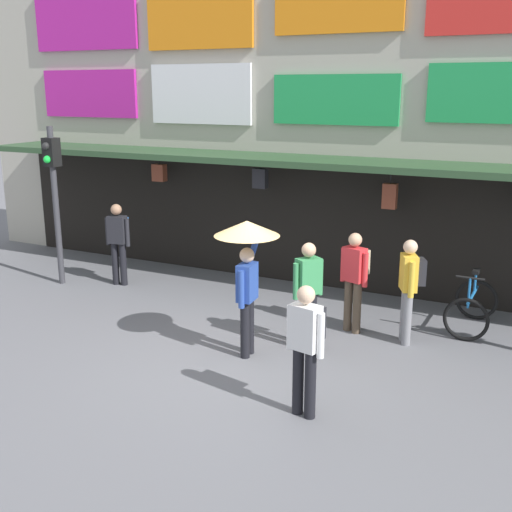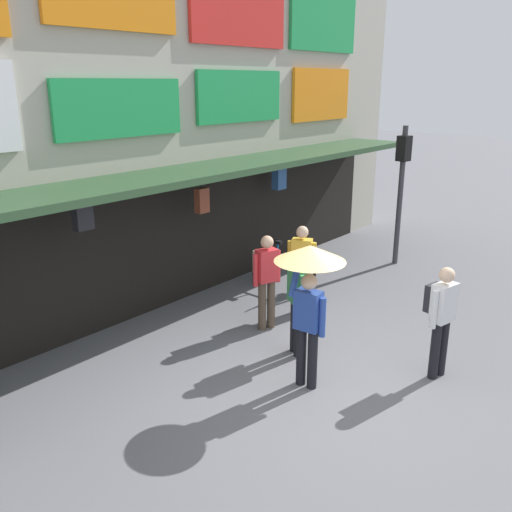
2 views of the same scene
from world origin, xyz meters
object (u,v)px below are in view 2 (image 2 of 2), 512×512
traffic_light_far (402,173)px  pedestrian_in_white (297,298)px  pedestrian_in_red (302,263)px  pedestrian_in_green (441,313)px  pedestrian_in_blue (266,275)px  pedestrian_with_umbrella (309,277)px  bicycle_parked (284,270)px

traffic_light_far → pedestrian_in_white: size_ratio=1.90×
pedestrian_in_red → pedestrian_in_green: bearing=-101.7°
pedestrian_in_blue → pedestrian_in_green: size_ratio=1.00×
pedestrian_in_white → pedestrian_with_umbrella: pedestrian_with_umbrella is taller
traffic_light_far → pedestrian_in_blue: traffic_light_far is taller
pedestrian_in_blue → pedestrian_with_umbrella: size_ratio=0.81×
traffic_light_far → pedestrian_in_green: (-4.45, -2.84, -1.16)m
traffic_light_far → pedestrian_in_white: traffic_light_far is taller
pedestrian_with_umbrella → pedestrian_in_blue: bearing=55.6°
bicycle_parked → pedestrian_in_blue: size_ratio=0.70×
bicycle_parked → pedestrian_in_green: 4.16m
traffic_light_far → pedestrian_in_white: 5.42m
bicycle_parked → pedestrian_in_blue: (-1.75, -0.93, 0.59)m
pedestrian_in_green → pedestrian_in_white: bearing=111.1°
pedestrian_in_white → bicycle_parked: bearing=41.1°
traffic_light_far → pedestrian_in_green: bearing=-147.4°
pedestrian_in_green → pedestrian_with_umbrella: 2.05m
pedestrian_in_white → pedestrian_in_green: same height
pedestrian_in_blue → bicycle_parked: bearing=28.0°
pedestrian_in_white → pedestrian_in_red: 1.61m
bicycle_parked → pedestrian_with_umbrella: size_ratio=0.56×
pedestrian_in_white → pedestrian_in_blue: same height
traffic_light_far → pedestrian_in_green: traffic_light_far is taller
pedestrian_in_white → pedestrian_in_red: (1.35, 0.87, 0.04)m
pedestrian_in_red → pedestrian_in_blue: bearing=174.2°
pedestrian_in_white → pedestrian_in_blue: 1.06m
pedestrian_in_red → bicycle_parked: bearing=51.0°
traffic_light_far → pedestrian_in_red: 4.03m
pedestrian_in_white → pedestrian_with_umbrella: (-0.70, -0.68, 0.69)m
pedestrian_in_green → pedestrian_in_red: bearing=78.3°
pedestrian_in_blue → pedestrian_in_green: (0.33, -2.93, 0.00)m
pedestrian_with_umbrella → traffic_light_far: bearing=14.8°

